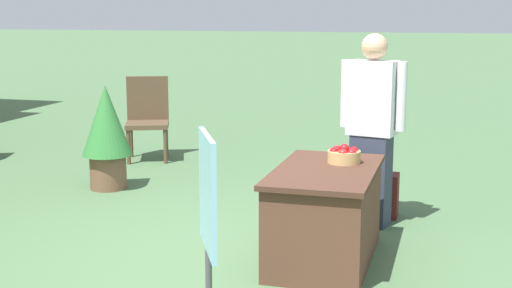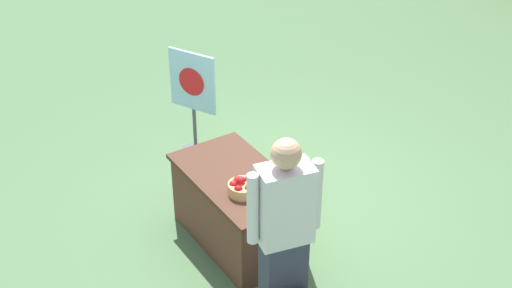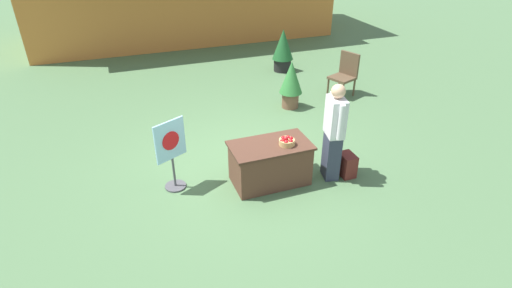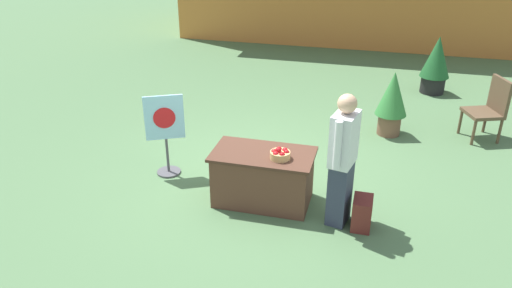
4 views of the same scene
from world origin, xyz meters
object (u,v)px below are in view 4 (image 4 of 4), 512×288
at_px(patio_chair, 490,106).
at_px(backpack, 362,213).
at_px(person_visitor, 343,160).
at_px(potted_plant_near_left, 436,63).
at_px(apple_basket, 280,154).
at_px(poster_board, 166,132).
at_px(display_table, 263,177).
at_px(potted_plant_near_right, 392,100).

bearing_deg(patio_chair, backpack, 38.28).
distance_m(person_visitor, potted_plant_near_left, 5.62).
height_order(apple_basket, poster_board, poster_board).
bearing_deg(apple_basket, display_table, 158.12).
bearing_deg(potted_plant_near_left, potted_plant_near_right, -109.36).
relative_size(patio_chair, potted_plant_near_right, 0.94).
bearing_deg(backpack, apple_basket, 170.41).
height_order(apple_basket, potted_plant_near_right, potted_plant_near_right).
bearing_deg(display_table, poster_board, 165.81).
bearing_deg(person_visitor, patio_chair, -112.45).
xyz_separation_m(person_visitor, patio_chair, (2.20, 3.21, -0.30)).
xyz_separation_m(display_table, potted_plant_near_left, (2.50, 5.20, 0.29)).
distance_m(display_table, patio_chair, 4.43).
bearing_deg(apple_basket, potted_plant_near_left, 67.00).
distance_m(apple_basket, patio_chair, 4.31).
bearing_deg(display_table, person_visitor, -12.05).
bearing_deg(poster_board, apple_basket, 47.91).
xyz_separation_m(backpack, potted_plant_near_right, (0.27, 3.02, 0.44)).
distance_m(person_visitor, backpack, 0.75).
bearing_deg(apple_basket, poster_board, 164.72).
xyz_separation_m(person_visitor, potted_plant_near_right, (0.57, 2.95, -0.25)).
relative_size(poster_board, patio_chair, 1.16).
xyz_separation_m(apple_basket, backpack, (1.11, -0.19, -0.60)).
bearing_deg(potted_plant_near_left, poster_board, -130.42).
bearing_deg(display_table, potted_plant_near_left, 64.31).
distance_m(backpack, potted_plant_near_left, 5.62).
height_order(display_table, backpack, display_table).
xyz_separation_m(patio_chair, potted_plant_near_right, (-1.63, -0.25, 0.05)).
height_order(potted_plant_near_left, potted_plant_near_right, potted_plant_near_left).
height_order(display_table, person_visitor, person_visitor).
bearing_deg(poster_board, person_visitor, 49.85).
relative_size(apple_basket, potted_plant_near_left, 0.21).
height_order(display_table, patio_chair, patio_chair).
relative_size(apple_basket, person_visitor, 0.15).
relative_size(display_table, potted_plant_near_right, 1.18).
xyz_separation_m(display_table, backpack, (1.36, -0.29, -0.16)).
height_order(apple_basket, patio_chair, patio_chair).
height_order(person_visitor, potted_plant_near_left, person_visitor).
height_order(apple_basket, backpack, apple_basket).
height_order(backpack, poster_board, poster_board).
bearing_deg(person_visitor, poster_board, -1.29).
bearing_deg(potted_plant_near_right, display_table, -120.89).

